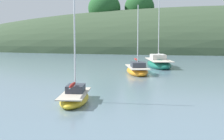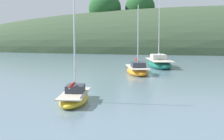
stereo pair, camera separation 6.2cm
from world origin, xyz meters
name	(u,v)px [view 2 (the right image)]	position (x,y,z in m)	size (l,w,h in m)	color
sailboat_yellow_far	(75,97)	(-1.37, 13.28, 0.31)	(1.89, 4.69, 6.23)	gold
sailboat_blue_center	(137,70)	(1.59, 27.62, 0.37)	(3.07, 6.12, 7.02)	orange
sailboat_cream_ketch	(159,63)	(3.82, 34.57, 0.44)	(3.75, 7.81, 10.05)	#196B56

